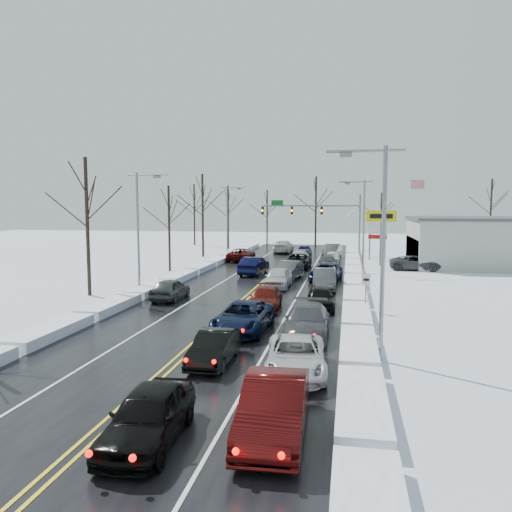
% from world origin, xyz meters
% --- Properties ---
extents(ground, '(160.00, 160.00, 0.00)m').
position_xyz_m(ground, '(0.00, 0.00, 0.00)').
color(ground, silver).
rests_on(ground, ground).
extents(road_surface, '(14.00, 84.00, 0.01)m').
position_xyz_m(road_surface, '(0.00, 2.00, 0.01)').
color(road_surface, black).
rests_on(road_surface, ground).
extents(snow_bank_left, '(1.61, 72.00, 0.55)m').
position_xyz_m(snow_bank_left, '(-7.60, 2.00, 0.00)').
color(snow_bank_left, white).
rests_on(snow_bank_left, ground).
extents(snow_bank_right, '(1.61, 72.00, 0.55)m').
position_xyz_m(snow_bank_right, '(7.60, 2.00, 0.00)').
color(snow_bank_right, white).
rests_on(snow_bank_right, ground).
extents(traffic_signal_mast, '(13.28, 0.39, 8.00)m').
position_xyz_m(traffic_signal_mast, '(3.45, 27.99, 5.48)').
color(traffic_signal_mast, slate).
rests_on(traffic_signal_mast, ground).
extents(tires_plus_sign, '(3.20, 0.34, 6.00)m').
position_xyz_m(tires_plus_sign, '(10.50, 15.99, 4.99)').
color(tires_plus_sign, slate).
rests_on(tires_plus_sign, ground).
extents(used_vehicles_sign, '(2.20, 0.22, 4.65)m').
position_xyz_m(used_vehicles_sign, '(10.50, 22.00, 3.32)').
color(used_vehicles_sign, slate).
rests_on(used_vehicles_sign, ground).
extents(speed_limit_sign, '(0.55, 0.09, 2.35)m').
position_xyz_m(speed_limit_sign, '(8.20, -8.00, 1.63)').
color(speed_limit_sign, slate).
rests_on(speed_limit_sign, ground).
extents(flagpole, '(1.87, 1.20, 10.00)m').
position_xyz_m(flagpole, '(15.17, 30.00, 5.93)').
color(flagpole, silver).
rests_on(flagpole, ground).
extents(dealership_building, '(20.40, 12.40, 5.30)m').
position_xyz_m(dealership_building, '(23.98, 18.00, 2.66)').
color(dealership_building, '#A0A09C').
rests_on(dealership_building, ground).
extents(streetlight_se, '(3.20, 0.25, 9.00)m').
position_xyz_m(streetlight_se, '(8.30, -18.00, 5.31)').
color(streetlight_se, slate).
rests_on(streetlight_se, ground).
extents(streetlight_ne, '(3.20, 0.25, 9.00)m').
position_xyz_m(streetlight_ne, '(8.30, 10.00, 5.31)').
color(streetlight_ne, slate).
rests_on(streetlight_ne, ground).
extents(streetlight_sw, '(3.20, 0.25, 9.00)m').
position_xyz_m(streetlight_sw, '(-8.30, -4.00, 5.31)').
color(streetlight_sw, slate).
rests_on(streetlight_sw, ground).
extents(streetlight_nw, '(3.20, 0.25, 9.00)m').
position_xyz_m(streetlight_nw, '(-8.30, 24.00, 5.31)').
color(streetlight_nw, slate).
rests_on(streetlight_nw, ground).
extents(tree_left_b, '(4.00, 4.00, 10.00)m').
position_xyz_m(tree_left_b, '(-11.50, -6.00, 6.99)').
color(tree_left_b, '#2D231C').
rests_on(tree_left_b, ground).
extents(tree_left_c, '(3.40, 3.40, 8.50)m').
position_xyz_m(tree_left_c, '(-10.50, 8.00, 5.94)').
color(tree_left_c, '#2D231C').
rests_on(tree_left_c, ground).
extents(tree_left_d, '(4.20, 4.20, 10.50)m').
position_xyz_m(tree_left_d, '(-11.20, 22.00, 7.33)').
color(tree_left_d, '#2D231C').
rests_on(tree_left_d, ground).
extents(tree_left_e, '(3.80, 3.80, 9.50)m').
position_xyz_m(tree_left_e, '(-10.80, 34.00, 6.64)').
color(tree_left_e, '#2D231C').
rests_on(tree_left_e, ground).
extents(tree_far_a, '(4.00, 4.00, 10.00)m').
position_xyz_m(tree_far_a, '(-18.00, 40.00, 6.99)').
color(tree_far_a, '#2D231C').
rests_on(tree_far_a, ground).
extents(tree_far_b, '(3.60, 3.60, 9.00)m').
position_xyz_m(tree_far_b, '(-6.00, 41.00, 6.29)').
color(tree_far_b, '#2D231C').
rests_on(tree_far_b, ground).
extents(tree_far_c, '(4.40, 4.40, 11.00)m').
position_xyz_m(tree_far_c, '(2.00, 39.00, 7.68)').
color(tree_far_c, '#2D231C').
rests_on(tree_far_c, ground).
extents(tree_far_d, '(3.40, 3.40, 8.50)m').
position_xyz_m(tree_far_d, '(12.00, 40.50, 5.94)').
color(tree_far_d, '#2D231C').
rests_on(tree_far_d, ground).
extents(tree_far_e, '(4.20, 4.20, 10.50)m').
position_xyz_m(tree_far_e, '(28.00, 41.00, 7.33)').
color(tree_far_e, '#2D231C').
rests_on(tree_far_e, ground).
extents(queued_car_0, '(2.00, 4.58, 1.53)m').
position_xyz_m(queued_car_0, '(1.69, -26.65, 0.00)').
color(queued_car_0, black).
rests_on(queued_car_0, ground).
extents(queued_car_1, '(1.47, 4.10, 1.35)m').
position_xyz_m(queued_car_1, '(1.66, -19.59, 0.00)').
color(queued_car_1, black).
rests_on(queued_car_1, ground).
extents(queued_car_2, '(2.72, 5.58, 1.53)m').
position_xyz_m(queued_car_2, '(1.74, -14.15, 0.00)').
color(queued_car_2, black).
rests_on(queued_car_2, ground).
extents(queued_car_3, '(2.14, 4.78, 1.36)m').
position_xyz_m(queued_car_3, '(1.95, -8.32, 0.00)').
color(queued_car_3, '#51100A').
rests_on(queued_car_3, ground).
extents(queued_car_4, '(1.97, 4.76, 1.61)m').
position_xyz_m(queued_car_4, '(1.60, -0.07, 0.00)').
color(queued_car_4, silver).
rests_on(queued_car_4, ground).
extents(queued_car_5, '(2.38, 5.10, 1.62)m').
position_xyz_m(queued_car_5, '(1.89, 4.61, 0.00)').
color(queued_car_5, '#3C3E40').
rests_on(queued_car_5, ground).
extents(queued_car_6, '(2.69, 5.60, 1.54)m').
position_xyz_m(queued_car_6, '(1.88, 12.26, 0.00)').
color(queued_car_6, black).
rests_on(queued_car_6, ground).
extents(queued_car_7, '(2.24, 4.97, 1.41)m').
position_xyz_m(queued_car_7, '(1.58, 17.23, 0.00)').
color(queued_car_7, '#B0B3B8').
rests_on(queued_car_7, ground).
extents(queued_car_8, '(1.82, 4.50, 1.53)m').
position_xyz_m(queued_car_8, '(1.56, 23.73, 0.00)').
color(queued_car_8, black).
rests_on(queued_car_8, ground).
extents(queued_car_9, '(1.95, 5.14, 1.67)m').
position_xyz_m(queued_car_9, '(5.08, -25.59, 0.00)').
color(queued_car_9, '#430909').
rests_on(queued_car_9, ground).
extents(queued_car_10, '(2.77, 5.20, 1.39)m').
position_xyz_m(queued_car_10, '(5.13, -20.22, 0.00)').
color(queued_car_10, silver).
rests_on(queued_car_10, ground).
extents(queued_car_11, '(2.23, 5.38, 1.56)m').
position_xyz_m(queued_car_11, '(5.10, -14.48, 0.00)').
color(queued_car_11, '#444649').
rests_on(queued_car_11, ground).
extents(queued_car_12, '(2.02, 4.32, 1.43)m').
position_xyz_m(queued_car_12, '(5.40, -7.60, 0.00)').
color(queued_car_12, black).
rests_on(queued_car_12, ground).
extents(queued_car_13, '(1.93, 5.04, 1.64)m').
position_xyz_m(queued_car_13, '(5.31, -0.31, 0.00)').
color(queued_car_13, '#3F4144').
rests_on(queued_car_13, ground).
extents(queued_car_14, '(3.00, 5.48, 1.46)m').
position_xyz_m(queued_car_14, '(5.18, 4.48, 0.00)').
color(queued_car_14, '#0B1332').
rests_on(queued_car_14, ground).
extents(queued_car_15, '(2.24, 4.80, 1.36)m').
position_xyz_m(queued_car_15, '(5.08, 12.39, 0.00)').
color(queued_car_15, '#3B3E40').
rests_on(queued_car_15, ground).
extents(queued_car_16, '(1.73, 4.07, 1.37)m').
position_xyz_m(queued_car_16, '(5.33, 17.88, 0.00)').
color(queued_car_16, white).
rests_on(queued_car_16, ground).
extents(queued_car_17, '(2.46, 5.31, 1.69)m').
position_xyz_m(queued_car_17, '(5.08, 24.15, 0.00)').
color(queued_car_17, '#3C3F41').
rests_on(queued_car_17, ground).
extents(oncoming_car_0, '(2.21, 5.29, 1.70)m').
position_xyz_m(oncoming_car_0, '(-1.71, 6.98, 0.00)').
color(oncoming_car_0, black).
rests_on(oncoming_car_0, ground).
extents(oncoming_car_1, '(2.77, 5.55, 1.51)m').
position_xyz_m(oncoming_car_1, '(-5.34, 18.09, 0.00)').
color(oncoming_car_1, '#4D0C0A').
rests_on(oncoming_car_1, ground).
extents(oncoming_car_2, '(2.46, 5.96, 1.72)m').
position_xyz_m(oncoming_car_2, '(-1.76, 29.16, 0.00)').
color(oncoming_car_2, silver).
rests_on(oncoming_car_2, ground).
extents(oncoming_car_3, '(1.81, 4.40, 1.49)m').
position_xyz_m(oncoming_car_3, '(-5.13, -6.44, 0.00)').
color(oncoming_car_3, '#3E4043').
rests_on(oncoming_car_3, ground).
extents(parked_car_0, '(5.43, 2.72, 1.48)m').
position_xyz_m(parked_car_0, '(13.89, 13.16, 0.00)').
color(parked_car_0, '#404145').
rests_on(parked_car_0, ground).
extents(parked_car_1, '(2.49, 5.69, 1.63)m').
position_xyz_m(parked_car_1, '(16.91, 16.06, 0.00)').
color(parked_car_1, '#BDBDBF').
rests_on(parked_car_1, ground).
extents(parked_car_2, '(2.14, 4.32, 1.41)m').
position_xyz_m(parked_car_2, '(15.19, 21.79, 0.00)').
color(parked_car_2, black).
rests_on(parked_car_2, ground).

